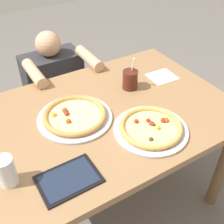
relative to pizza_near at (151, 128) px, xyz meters
The scene contains 9 objects.
ground_plane 0.81m from the pizza_near, 119.24° to the left, with size 8.00×8.00×0.00m, color #66605B.
dining_table 0.29m from the pizza_near, 119.24° to the left, with size 1.37×0.92×0.75m.
pizza_near is the anchor object (origin of this frame).
pizza_far 0.38m from the pizza_near, 135.39° to the left, with size 0.37×0.37×0.04m.
drink_cup_colored 0.38m from the pizza_near, 71.21° to the left, with size 0.09×0.09×0.19m.
water_cup_clear 0.66m from the pizza_near, behind, with size 0.07×0.07×0.13m.
paper_napkin 0.50m from the pizza_near, 44.66° to the left, with size 0.16×0.14×0.00m, color white.
tablet 0.46m from the pizza_near, behind, with size 0.24×0.17×0.01m.
diner_seated 1.04m from the pizza_near, 97.55° to the left, with size 0.44×0.53×0.92m.
Camera 1 is at (-0.53, -0.98, 1.65)m, focal length 44.69 mm.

